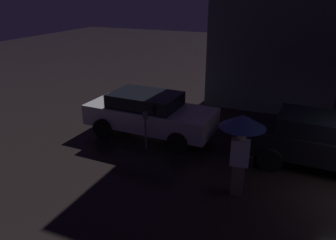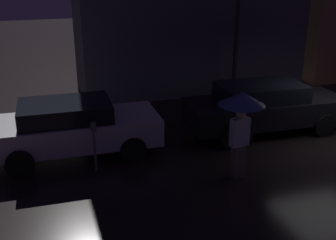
{
  "view_description": "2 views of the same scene",
  "coord_description": "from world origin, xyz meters",
  "px_view_note": "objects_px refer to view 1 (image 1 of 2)",
  "views": [
    {
      "loc": [
        -2.38,
        -7.89,
        4.63
      ],
      "look_at": [
        -5.82,
        0.08,
        1.17
      ],
      "focal_mm": 35.0,
      "sensor_mm": 36.0,
      "label": 1
    },
    {
      "loc": [
        -7.71,
        -8.92,
        4.73
      ],
      "look_at": [
        -4.89,
        0.01,
        1.19
      ],
      "focal_mm": 45.0,
      "sensor_mm": 36.0,
      "label": 2
    }
  ],
  "objects_px": {
    "parked_car_silver": "(149,113)",
    "parking_meter": "(145,126)",
    "pedestrian_with_umbrella": "(242,133)",
    "parked_car_black": "(329,141)"
  },
  "relations": [
    {
      "from": "pedestrian_with_umbrella",
      "to": "parking_meter",
      "type": "distance_m",
      "value": 3.48
    },
    {
      "from": "parking_meter",
      "to": "pedestrian_with_umbrella",
      "type": "bearing_deg",
      "value": -22.25
    },
    {
      "from": "parked_car_black",
      "to": "pedestrian_with_umbrella",
      "type": "xyz_separation_m",
      "value": [
        -1.97,
        -2.31,
        0.85
      ]
    },
    {
      "from": "parked_car_silver",
      "to": "parking_meter",
      "type": "relative_size",
      "value": 3.51
    },
    {
      "from": "parked_car_silver",
      "to": "pedestrian_with_umbrella",
      "type": "relative_size",
      "value": 2.13
    },
    {
      "from": "parked_car_silver",
      "to": "parking_meter",
      "type": "xyz_separation_m",
      "value": [
        0.41,
        -1.09,
        0.0
      ]
    },
    {
      "from": "pedestrian_with_umbrella",
      "to": "parked_car_black",
      "type": "bearing_deg",
      "value": 40.75
    },
    {
      "from": "parked_car_silver",
      "to": "parked_car_black",
      "type": "distance_m",
      "value": 5.5
    },
    {
      "from": "parking_meter",
      "to": "parked_car_silver",
      "type": "bearing_deg",
      "value": 110.58
    },
    {
      "from": "parked_car_black",
      "to": "parked_car_silver",
      "type": "bearing_deg",
      "value": -178.46
    }
  ]
}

